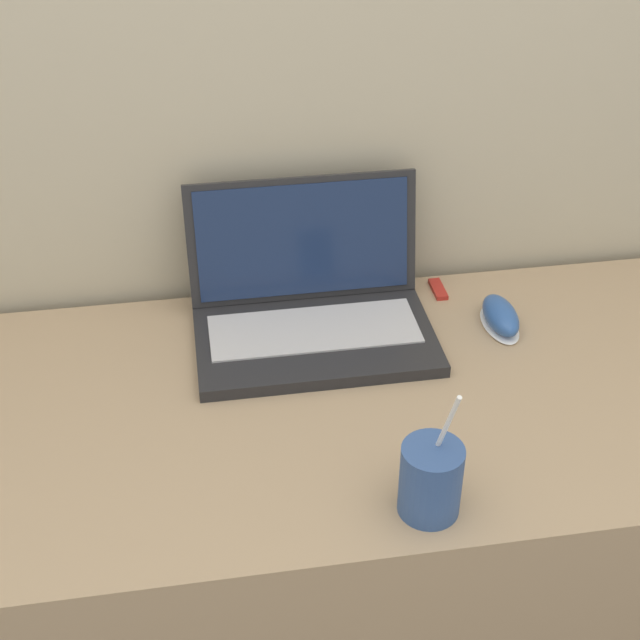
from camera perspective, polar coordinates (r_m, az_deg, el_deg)
desk at (r=1.55m, az=0.04°, el=-15.38°), size 1.40×0.60×0.72m
laptop at (r=1.41m, az=-0.58°, el=1.01°), size 0.37×0.27×0.22m
drink_cup at (r=1.11m, az=7.10°, el=-10.03°), size 0.08×0.08×0.20m
computer_mouse at (r=1.46m, az=11.47°, el=0.22°), size 0.05×0.11×0.04m
usb_stick at (r=1.54m, az=7.56°, el=1.97°), size 0.02×0.06×0.01m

